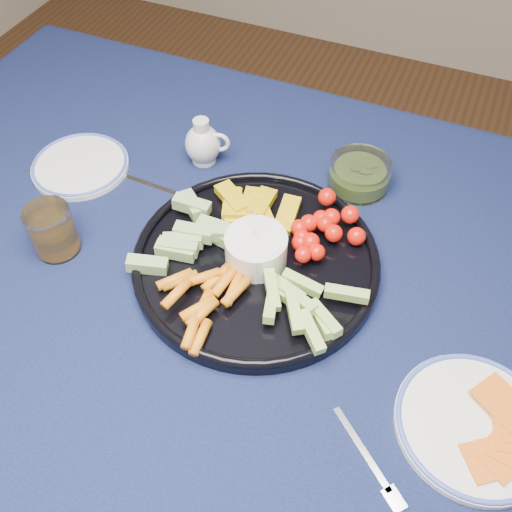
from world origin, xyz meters
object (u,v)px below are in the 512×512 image
at_px(crudite_platter, 254,257).
at_px(pickle_bowl, 359,176).
at_px(cheese_plate, 475,424).
at_px(side_plate_extra, 80,165).
at_px(dining_table, 270,312).
at_px(creamer_pitcher, 203,144).
at_px(juice_tumbler, 53,233).

relative_size(crudite_platter, pickle_bowl, 3.56).
xyz_separation_m(cheese_plate, side_plate_extra, (-0.78, 0.23, -0.00)).
xyz_separation_m(dining_table, crudite_platter, (-0.04, 0.02, 0.11)).
bearing_deg(crudite_platter, side_plate_extra, 167.28).
bearing_deg(pickle_bowl, creamer_pitcher, -170.56).
relative_size(cheese_plate, juice_tumbler, 2.39).
bearing_deg(dining_table, cheese_plate, -19.33).
distance_m(crudite_platter, creamer_pitcher, 0.28).
distance_m(dining_table, juice_tumbler, 0.39).
relative_size(dining_table, crudite_platter, 4.11).
relative_size(pickle_bowl, cheese_plate, 0.53).
relative_size(creamer_pitcher, pickle_bowl, 0.83).
bearing_deg(crudite_platter, pickle_bowl, 68.17).
height_order(crudite_platter, creamer_pitcher, crudite_platter).
height_order(dining_table, crudite_platter, crudite_platter).
distance_m(cheese_plate, juice_tumbler, 0.71).
relative_size(dining_table, juice_tumbler, 18.67).
height_order(pickle_bowl, cheese_plate, pickle_bowl).
bearing_deg(juice_tumbler, pickle_bowl, 39.38).
bearing_deg(pickle_bowl, cheese_plate, -54.71).
bearing_deg(dining_table, creamer_pitcher, 135.80).
distance_m(pickle_bowl, side_plate_extra, 0.53).
distance_m(creamer_pitcher, side_plate_extra, 0.24).
distance_m(crudite_platter, juice_tumbler, 0.34).
bearing_deg(pickle_bowl, crudite_platter, -111.83).
bearing_deg(cheese_plate, dining_table, 160.67).
xyz_separation_m(crudite_platter, creamer_pitcher, (-0.19, 0.21, 0.02)).
bearing_deg(creamer_pitcher, cheese_plate, -31.04).
bearing_deg(side_plate_extra, juice_tumbler, -66.32).
height_order(dining_table, juice_tumbler, juice_tumbler).
distance_m(dining_table, creamer_pitcher, 0.35).
distance_m(dining_table, pickle_bowl, 0.30).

